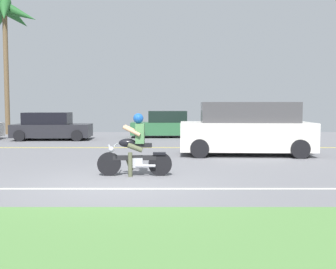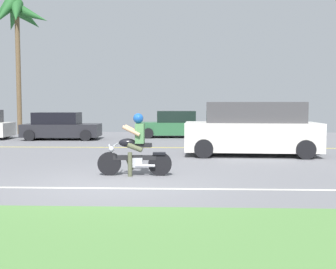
% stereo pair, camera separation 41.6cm
% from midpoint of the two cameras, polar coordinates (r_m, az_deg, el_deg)
% --- Properties ---
extents(ground, '(56.00, 30.00, 0.04)m').
position_cam_midpoint_polar(ground, '(12.19, -3.96, -4.39)').
color(ground, slate).
extents(grass_median, '(56.00, 3.80, 0.06)m').
position_cam_midpoint_polar(grass_median, '(5.35, -12.58, -15.06)').
color(grass_median, '#548442').
rests_on(grass_median, ground).
extents(lane_line_near, '(50.40, 0.12, 0.01)m').
position_cam_midpoint_polar(lane_line_near, '(8.86, -6.38, -7.47)').
color(lane_line_near, silver).
rests_on(lane_line_near, ground).
extents(lane_line_far, '(50.40, 0.12, 0.01)m').
position_cam_midpoint_polar(lane_line_far, '(17.18, -2.12, -1.83)').
color(lane_line_far, yellow).
rests_on(lane_line_far, ground).
extents(motorcyclist, '(1.89, 0.62, 1.58)m').
position_cam_midpoint_polar(motorcyclist, '(10.32, -3.46, -2.09)').
color(motorcyclist, black).
rests_on(motorcyclist, ground).
extents(suv_nearby, '(4.91, 2.29, 1.89)m').
position_cam_midpoint_polar(suv_nearby, '(14.81, 12.49, 0.69)').
color(suv_nearby, white).
rests_on(suv_nearby, ground).
extents(parked_car_1, '(3.98, 2.09, 1.41)m').
position_cam_midpoint_polar(parked_car_1, '(21.88, -14.27, 1.07)').
color(parked_car_1, '#232328').
rests_on(parked_car_1, ground).
extents(parked_car_2, '(3.67, 1.95, 1.47)m').
position_cam_midpoint_polar(parked_car_2, '(22.68, 1.31, 1.34)').
color(parked_car_2, '#2D663D').
rests_on(parked_car_2, ground).
extents(palm_tree_0, '(4.25, 4.28, 8.35)m').
position_cam_midpoint_polar(palm_tree_0, '(27.38, -20.06, 14.94)').
color(palm_tree_0, brown).
rests_on(palm_tree_0, ground).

